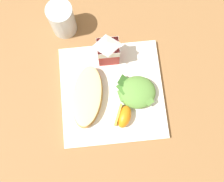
{
  "coord_description": "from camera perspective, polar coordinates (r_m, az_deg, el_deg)",
  "views": [
    {
      "loc": [
        -0.02,
        -0.15,
        0.71
      ],
      "look_at": [
        0.0,
        0.0,
        0.03
      ],
      "focal_mm": 41.2,
      "sensor_mm": 36.0,
      "label": 1
    }
  ],
  "objects": [
    {
      "name": "drinking_clear_cup",
      "position": [
        0.76,
        -11.0,
        15.31
      ],
      "size": [
        0.07,
        0.07,
        0.1
      ],
      "primitive_type": "cylinder",
      "color": "silver",
      "rests_on": "ground"
    },
    {
      "name": "orange_wedge_front",
      "position": [
        0.68,
        2.55,
        -5.66
      ],
      "size": [
        0.06,
        0.07,
        0.04
      ],
      "color": "orange",
      "rests_on": "white_plate"
    },
    {
      "name": "white_plate",
      "position": [
        0.72,
        0.0,
        -0.32
      ],
      "size": [
        0.28,
        0.28,
        0.02
      ],
      "primitive_type": "cube",
      "color": "white",
      "rests_on": "ground"
    },
    {
      "name": "ground",
      "position": [
        0.72,
        0.0,
        -0.46
      ],
      "size": [
        3.0,
        3.0,
        0.0
      ],
      "primitive_type": "plane",
      "color": "olive"
    },
    {
      "name": "milk_carton",
      "position": [
        0.68,
        -1.06,
        9.05
      ],
      "size": [
        0.06,
        0.04,
        0.11
      ],
      "color": "#B7332D",
      "rests_on": "white_plate"
    },
    {
      "name": "cheesy_pizza_bread",
      "position": [
        0.69,
        -5.47,
        -1.24
      ],
      "size": [
        0.11,
        0.18,
        0.04
      ],
      "color": "#B77F42",
      "rests_on": "white_plate"
    },
    {
      "name": "green_salad_pile",
      "position": [
        0.69,
        5.55,
        -0.25
      ],
      "size": [
        0.11,
        0.1,
        0.04
      ],
      "color": "#5B8E3D",
      "rests_on": "white_plate"
    }
  ]
}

